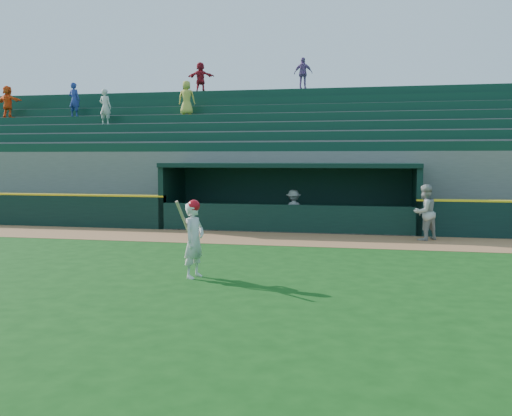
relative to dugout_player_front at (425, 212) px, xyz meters
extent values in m
plane|color=#114110|center=(-4.71, -5.57, -0.90)|extent=(120.00, 120.00, 0.00)
cube|color=#99653D|center=(-4.71, -0.67, -0.89)|extent=(40.00, 3.00, 0.01)
imported|color=#ADADA7|center=(0.00, 0.00, 0.00)|extent=(1.11, 1.09, 1.80)
imported|color=#A5A59F|center=(-4.49, 1.66, -0.16)|extent=(1.09, 0.84, 1.48)
cube|color=slate|center=(-4.71, 2.13, -0.88)|extent=(9.00, 2.60, 0.04)
cube|color=black|center=(-9.31, 2.13, 0.25)|extent=(0.20, 2.60, 2.30)
cube|color=black|center=(-0.11, 2.13, 0.25)|extent=(0.20, 2.60, 2.30)
cube|color=black|center=(-4.71, 3.43, 0.25)|extent=(9.40, 0.20, 2.30)
cube|color=black|center=(-4.71, 2.13, 1.48)|extent=(9.40, 2.80, 0.16)
cube|color=black|center=(-4.71, 0.91, -0.40)|extent=(9.00, 0.16, 1.00)
cube|color=brown|center=(-4.71, 2.93, -0.65)|extent=(8.40, 0.45, 0.10)
cube|color=slate|center=(-4.71, 3.95, 0.56)|extent=(34.00, 0.85, 2.91)
cube|color=#0F3828|center=(-4.71, 3.83, 2.19)|extent=(34.00, 0.60, 0.36)
cube|color=slate|center=(-4.71, 4.80, 0.78)|extent=(34.00, 0.85, 3.36)
cube|color=#0F3828|center=(-4.71, 4.68, 2.64)|extent=(34.00, 0.60, 0.36)
cube|color=slate|center=(-4.71, 5.65, 1.01)|extent=(34.00, 0.85, 3.81)
cube|color=#0F3828|center=(-4.71, 5.53, 3.09)|extent=(34.00, 0.60, 0.36)
cube|color=slate|center=(-4.71, 6.50, 1.23)|extent=(34.00, 0.85, 4.26)
cube|color=#0F3828|center=(-4.71, 6.38, 3.54)|extent=(34.00, 0.60, 0.36)
cube|color=slate|center=(-4.71, 7.35, 1.46)|extent=(34.00, 0.85, 4.71)
cube|color=#0F3828|center=(-4.71, 7.23, 3.99)|extent=(34.00, 0.60, 0.36)
cube|color=slate|center=(-4.71, 8.20, 1.68)|extent=(34.00, 0.85, 5.16)
cube|color=#0F3828|center=(-4.71, 8.08, 4.44)|extent=(34.00, 0.60, 0.36)
cube|color=slate|center=(-4.71, 9.05, 1.91)|extent=(34.00, 0.85, 5.61)
cube|color=#0F3828|center=(-4.71, 8.93, 4.89)|extent=(34.00, 0.60, 0.36)
cube|color=slate|center=(-4.71, 9.63, 1.91)|extent=(34.50, 0.30, 5.61)
imported|color=#A81927|center=(-10.27, 8.95, 5.80)|extent=(1.38, 0.49, 1.47)
imported|color=navy|center=(-15.82, 6.40, 4.53)|extent=(0.65, 0.48, 1.63)
imported|color=gold|center=(-10.15, 6.40, 4.50)|extent=(0.83, 0.60, 1.57)
imported|color=#835796|center=(-5.08, 8.95, 5.83)|extent=(0.90, 0.38, 1.53)
imported|color=#FD5B1C|center=(-19.42, 6.40, 4.51)|extent=(1.53, 0.72, 1.58)
imported|color=beige|center=(-13.79, 5.55, 4.09)|extent=(0.64, 0.47, 1.63)
imported|color=silver|center=(-5.46, -7.04, -0.06)|extent=(0.55, 0.69, 1.67)
sphere|color=red|center=(-5.46, -7.04, 0.70)|extent=(0.27, 0.27, 0.27)
cylinder|color=tan|center=(-5.64, -7.26, 0.47)|extent=(0.20, 0.51, 0.76)
camera|label=1|loc=(-1.56, -18.94, 1.74)|focal=40.00mm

